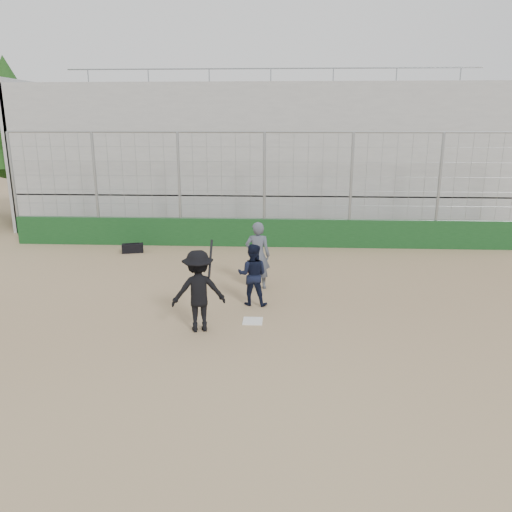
{
  "coord_description": "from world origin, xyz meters",
  "views": [
    {
      "loc": [
        0.62,
        -10.43,
        4.37
      ],
      "look_at": [
        0.0,
        1.4,
        1.15
      ],
      "focal_mm": 35.0,
      "sensor_mm": 36.0,
      "label": 1
    }
  ],
  "objects_px": {
    "catcher_crouched": "(253,285)",
    "equipment_bag": "(133,248)",
    "batter_at_plate": "(199,291)",
    "umpire": "(258,259)"
  },
  "relations": [
    {
      "from": "catcher_crouched",
      "to": "equipment_bag",
      "type": "bearing_deg",
      "value": 132.42
    },
    {
      "from": "batter_at_plate",
      "to": "umpire",
      "type": "distance_m",
      "value": 3.07
    },
    {
      "from": "batter_at_plate",
      "to": "catcher_crouched",
      "type": "bearing_deg",
      "value": 56.04
    },
    {
      "from": "catcher_crouched",
      "to": "equipment_bag",
      "type": "xyz_separation_m",
      "value": [
        -4.4,
        4.82,
        -0.37
      ]
    },
    {
      "from": "equipment_bag",
      "to": "catcher_crouched",
      "type": "bearing_deg",
      "value": -47.58
    },
    {
      "from": "equipment_bag",
      "to": "umpire",
      "type": "bearing_deg",
      "value": -38.27
    },
    {
      "from": "batter_at_plate",
      "to": "equipment_bag",
      "type": "bearing_deg",
      "value": 117.68
    },
    {
      "from": "equipment_bag",
      "to": "batter_at_plate",
      "type": "bearing_deg",
      "value": -62.32
    },
    {
      "from": "catcher_crouched",
      "to": "umpire",
      "type": "distance_m",
      "value": 1.33
    },
    {
      "from": "catcher_crouched",
      "to": "umpire",
      "type": "relative_size",
      "value": 0.64
    }
  ]
}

